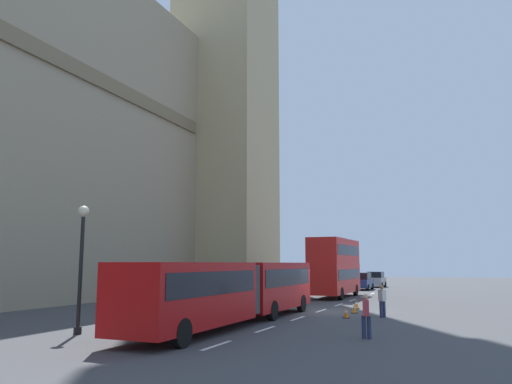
% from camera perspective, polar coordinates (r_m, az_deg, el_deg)
% --- Properties ---
extents(ground_plane, '(160.00, 160.00, 0.00)m').
position_cam_1_polar(ground_plane, '(30.49, 7.40, -13.63)').
color(ground_plane, '#424244').
extents(lane_centre_marking, '(39.00, 0.16, 0.01)m').
position_cam_1_polar(lane_centre_marking, '(35.30, 9.61, -12.84)').
color(lane_centre_marking, silver).
rests_on(lane_centre_marking, ground_plane).
extents(articulated_bus, '(16.56, 2.54, 2.90)m').
position_cam_1_polar(articulated_bus, '(23.90, -2.40, -10.98)').
color(articulated_bus, '#B20F0F').
rests_on(articulated_bus, ground_plane).
extents(double_decker_bus, '(9.05, 2.54, 4.90)m').
position_cam_1_polar(double_decker_bus, '(42.78, 9.18, -8.41)').
color(double_decker_bus, red).
rests_on(double_decker_bus, ground_plane).
extents(sedan_lead, '(4.40, 1.86, 1.85)m').
position_cam_1_polar(sedan_lead, '(55.49, 12.28, -10.13)').
color(sedan_lead, navy).
rests_on(sedan_lead, ground_plane).
extents(sedan_trailing, '(4.40, 1.86, 1.85)m').
position_cam_1_polar(sedan_trailing, '(62.10, 13.84, -9.87)').
color(sedan_trailing, gray).
rests_on(sedan_trailing, ground_plane).
extents(traffic_cone_west, '(0.36, 0.36, 0.58)m').
position_cam_1_polar(traffic_cone_west, '(27.01, 10.45, -13.65)').
color(traffic_cone_west, black).
rests_on(traffic_cone_west, ground_plane).
extents(traffic_cone_middle, '(0.36, 0.36, 0.58)m').
position_cam_1_polar(traffic_cone_middle, '(29.68, 11.40, -13.13)').
color(traffic_cone_middle, black).
rests_on(traffic_cone_middle, ground_plane).
extents(traffic_cone_east, '(0.36, 0.36, 0.58)m').
position_cam_1_polar(traffic_cone_east, '(32.39, 11.65, -12.71)').
color(traffic_cone_east, black).
rests_on(traffic_cone_east, ground_plane).
extents(street_lamp, '(0.44, 0.44, 5.27)m').
position_cam_1_polar(street_lamp, '(21.76, -19.70, -7.32)').
color(street_lamp, black).
rests_on(street_lamp, ground_plane).
extents(pedestrian_near_cones, '(0.44, 0.36, 1.69)m').
position_cam_1_polar(pedestrian_near_cones, '(19.82, 12.70, -13.75)').
color(pedestrian_near_cones, '#262D4C').
rests_on(pedestrian_near_cones, ground_plane).
extents(pedestrian_by_kerb, '(0.45, 0.45, 1.69)m').
position_cam_1_polar(pedestrian_by_kerb, '(27.65, 14.50, -12.09)').
color(pedestrian_by_kerb, '#262D4C').
rests_on(pedestrian_by_kerb, ground_plane).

